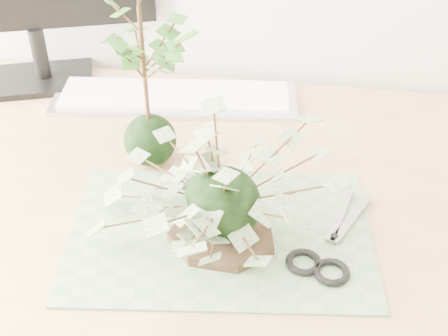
{
  "coord_description": "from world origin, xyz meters",
  "views": [
    {
      "loc": [
        0.11,
        0.45,
        1.36
      ],
      "look_at": [
        0.0,
        1.14,
        0.84
      ],
      "focal_mm": 50.0,
      "sensor_mm": 36.0,
      "label": 1
    }
  ],
  "objects": [
    {
      "name": "scissors",
      "position": [
        0.16,
        1.08,
        0.75
      ],
      "size": [
        0.1,
        0.21,
        0.01
      ],
      "rotation": [
        0.0,
        0.0,
        -0.33
      ],
      "color": "gray",
      "rests_on": "cutting_mat"
    },
    {
      "name": "keyboard",
      "position": [
        -0.15,
        1.47,
        0.75
      ],
      "size": [
        0.48,
        0.19,
        0.02
      ],
      "rotation": [
        0.0,
        0.0,
        0.11
      ],
      "color": "silver",
      "rests_on": "desk"
    },
    {
      "name": "stone_dish",
      "position": [
        0.0,
        1.09,
        0.75
      ],
      "size": [
        0.17,
        0.17,
        0.01
      ],
      "primitive_type": "cylinder",
      "rotation": [
        0.0,
        0.0,
        -0.06
      ],
      "color": "black",
      "rests_on": "cutting_mat"
    },
    {
      "name": "cutting_mat",
      "position": [
        -0.0,
        1.11,
        0.74
      ],
      "size": [
        0.47,
        0.34,
        0.0
      ],
      "primitive_type": "cube",
      "rotation": [
        0.0,
        0.0,
        0.12
      ],
      "color": "#578155",
      "rests_on": "desk"
    },
    {
      "name": "ivy_kokedama",
      "position": [
        0.0,
        1.09,
        0.86
      ],
      "size": [
        0.39,
        0.39,
        0.22
      ],
      "rotation": [
        0.0,
        0.0,
        -0.35
      ],
      "color": "black",
      "rests_on": "stone_dish"
    },
    {
      "name": "desk",
      "position": [
        -0.06,
        1.23,
        0.65
      ],
      "size": [
        1.6,
        0.7,
        0.74
      ],
      "color": "tan",
      "rests_on": "ground_plane"
    },
    {
      "name": "maple_kokedama",
      "position": [
        -0.14,
        1.27,
        0.99
      ],
      "size": [
        0.2,
        0.2,
        0.36
      ],
      "rotation": [
        0.0,
        0.0,
        -0.05
      ],
      "color": "black",
      "rests_on": "desk"
    }
  ]
}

